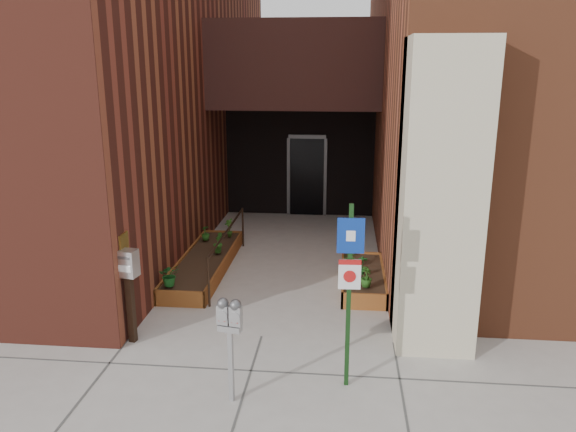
# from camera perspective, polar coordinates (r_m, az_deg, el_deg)

# --- Properties ---
(ground) EXTENTS (80.00, 80.00, 0.00)m
(ground) POSITION_cam_1_polar(r_m,az_deg,el_deg) (8.80, -2.71, -12.12)
(ground) COLOR #9E9991
(ground) RESTS_ON ground
(architecture) EXTENTS (20.00, 14.60, 10.00)m
(architecture) POSITION_cam_1_polar(r_m,az_deg,el_deg) (14.71, 0.41, 18.93)
(architecture) COLOR maroon
(architecture) RESTS_ON ground
(planter_left) EXTENTS (0.90, 3.60, 0.30)m
(planter_left) POSITION_cam_1_polar(r_m,az_deg,el_deg) (11.47, -8.46, -4.85)
(planter_left) COLOR brown
(planter_left) RESTS_ON ground
(planter_right) EXTENTS (0.80, 2.20, 0.30)m
(planter_right) POSITION_cam_1_polar(r_m,az_deg,el_deg) (10.68, 7.60, -6.37)
(planter_right) COLOR brown
(planter_right) RESTS_ON ground
(handrail) EXTENTS (0.04, 3.34, 0.90)m
(handrail) POSITION_cam_1_polar(r_m,az_deg,el_deg) (11.11, -6.14, -2.09)
(handrail) COLOR black
(handrail) RESTS_ON ground
(parking_meter) EXTENTS (0.31, 0.17, 1.36)m
(parking_meter) POSITION_cam_1_polar(r_m,az_deg,el_deg) (6.85, -5.94, -10.72)
(parking_meter) COLOR #9A9A9C
(parking_meter) RESTS_ON ground
(sign_post) EXTENTS (0.33, 0.09, 2.43)m
(sign_post) POSITION_cam_1_polar(r_m,az_deg,el_deg) (6.99, 6.26, -6.26)
(sign_post) COLOR #143413
(sign_post) RESTS_ON ground
(payment_dropbox) EXTENTS (0.32, 0.26, 1.45)m
(payment_dropbox) POSITION_cam_1_polar(r_m,az_deg,el_deg) (8.55, -15.91, -5.90)
(payment_dropbox) COLOR black
(payment_dropbox) RESTS_ON ground
(shrub_left_a) EXTENTS (0.46, 0.46, 0.40)m
(shrub_left_a) POSITION_cam_1_polar(r_m,az_deg,el_deg) (9.99, -11.92, -5.88)
(shrub_left_a) COLOR #19581E
(shrub_left_a) RESTS_ON planter_left
(shrub_left_b) EXTENTS (0.25, 0.25, 0.41)m
(shrub_left_b) POSITION_cam_1_polar(r_m,az_deg,el_deg) (11.54, -7.13, -2.71)
(shrub_left_b) COLOR #26601B
(shrub_left_b) RESTS_ON planter_left
(shrub_left_c) EXTENTS (0.25, 0.25, 0.32)m
(shrub_left_c) POSITION_cam_1_polar(r_m,az_deg,el_deg) (12.39, -8.39, -1.71)
(shrub_left_c) COLOR #225B1A
(shrub_left_c) RESTS_ON planter_left
(shrub_left_d) EXTENTS (0.30, 0.30, 0.41)m
(shrub_left_d) POSITION_cam_1_polar(r_m,az_deg,el_deg) (12.55, -5.99, -1.20)
(shrub_left_d) COLOR #2A5A19
(shrub_left_d) RESTS_ON planter_left
(shrub_right_a) EXTENTS (0.27, 0.27, 0.36)m
(shrub_right_a) POSITION_cam_1_polar(r_m,az_deg,el_deg) (9.84, 7.97, -6.15)
(shrub_right_a) COLOR #235317
(shrub_right_a) RESTS_ON planter_right
(shrub_right_b) EXTENTS (0.23, 0.23, 0.37)m
(shrub_right_b) POSITION_cam_1_polar(r_m,az_deg,el_deg) (10.38, 7.62, -4.94)
(shrub_right_b) COLOR #164E1A
(shrub_right_b) RESTS_ON planter_right
(shrub_right_c) EXTENTS (0.37, 0.37, 0.34)m
(shrub_right_c) POSITION_cam_1_polar(r_m,az_deg,el_deg) (10.74, 6.30, -4.27)
(shrub_right_c) COLOR #2B621C
(shrub_right_c) RESTS_ON planter_right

